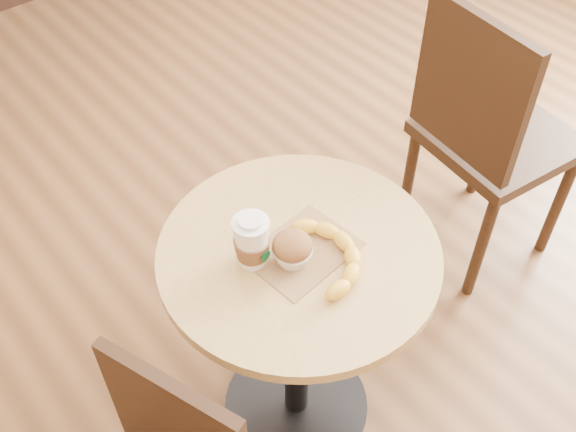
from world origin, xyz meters
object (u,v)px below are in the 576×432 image
Objects in this scene: cafe_table at (298,309)px; chair_right at (486,133)px; banana at (327,253)px; coffee_cup at (252,243)px; muffin at (292,249)px.

cafe_table is 0.90m from chair_right.
chair_right is at bearing 36.66° from banana.
cafe_table is 0.26m from banana.
banana is at bearing -47.14° from coffee_cup.
muffin is 0.36× the size of banana.
coffee_cup reaches higher than cafe_table.
chair_right is 1.04m from coffee_cup.
cafe_table is 0.75× the size of chair_right.
muffin is (-0.04, -0.02, 0.28)m from cafe_table.
cafe_table is 5.40× the size of coffee_cup.
banana is (0.14, -0.10, -0.04)m from coffee_cup.
coffee_cup is at bearing 167.60° from banana.
muffin is at bearing 105.32° from chair_right.
muffin is (0.07, -0.06, -0.02)m from coffee_cup.
coffee_cup is (-1.00, -0.09, 0.27)m from chair_right.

